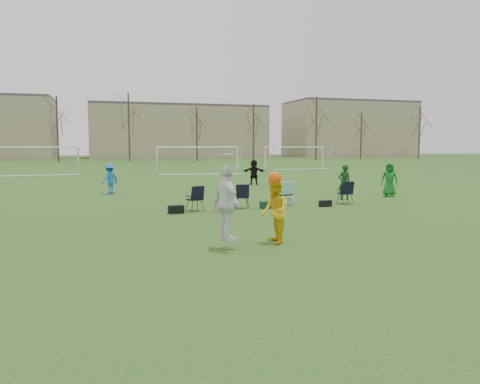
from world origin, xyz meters
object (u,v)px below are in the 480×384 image
object	(u,v)px
fielder_green_far	(389,180)
goal_right	(295,151)
goal_left	(33,153)
fielder_blue	(110,179)
fielder_black	(254,172)
center_contest	(251,207)
goal_mid	(198,152)

from	to	relation	value
fielder_green_far	goal_right	distance (m)	28.57
goal_left	fielder_blue	bearing A→B (deg)	-76.89
fielder_black	center_contest	distance (m)	18.88
fielder_black	goal_mid	distance (m)	13.08
center_contest	fielder_black	bearing A→B (deg)	71.89
fielder_blue	goal_left	size ratio (longest dim) A/B	0.21
center_contest	goal_mid	size ratio (longest dim) A/B	0.31
fielder_blue	goal_right	xyz separation A→B (m)	(19.88, 22.70, 1.13)
fielder_green_far	goal_mid	size ratio (longest dim) A/B	0.22
fielder_blue	fielder_black	xyz separation A→B (m)	(9.04, 3.72, 0.01)
fielder_blue	goal_right	bearing A→B (deg)	-173.30
goal_left	goal_mid	bearing A→B (deg)	-13.13
center_contest	fielder_blue	bearing A→B (deg)	102.57
fielder_black	center_contest	size ratio (longest dim) A/B	0.70
goal_left	goal_mid	distance (m)	14.14
fielder_black	goal_mid	bearing A→B (deg)	-71.04
goal_mid	goal_right	distance (m)	13.42
fielder_blue	goal_right	distance (m)	30.20
fielder_blue	goal_left	xyz separation A→B (m)	(-6.12, 18.70, 1.13)
fielder_black	goal_mid	xyz separation A→B (m)	(-1.16, 12.98, 1.12)
fielder_green_far	fielder_blue	bearing A→B (deg)	-159.97
fielder_green_far	center_contest	distance (m)	13.61
fielder_green_far	fielder_black	xyz separation A→B (m)	(-4.19, 8.78, -0.03)
fielder_green_far	goal_left	xyz separation A→B (m)	(-19.34, 23.76, 1.09)
goal_left	center_contest	bearing A→B (deg)	-79.25
fielder_blue	center_contest	xyz separation A→B (m)	(3.17, -14.23, 0.19)
fielder_green_far	goal_left	distance (m)	30.66
fielder_blue	goal_mid	xyz separation A→B (m)	(7.88, 16.70, 1.13)
fielder_green_far	fielder_black	world-z (taller)	fielder_green_far
fielder_blue	fielder_green_far	size ratio (longest dim) A/B	0.95
fielder_blue	goal_left	distance (m)	19.71
fielder_black	center_contest	xyz separation A→B (m)	(-5.87, -17.95, 0.18)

